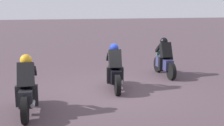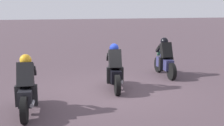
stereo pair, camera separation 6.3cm
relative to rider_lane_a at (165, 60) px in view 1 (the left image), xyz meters
name	(u,v)px [view 1 (the left image)]	position (x,y,z in m)	size (l,w,h in m)	color
ground_plane	(114,90)	(-1.45, 2.52, -0.62)	(120.00, 120.00, 0.00)	#493940
rider_lane_a	(165,60)	(0.00, 0.00, 0.00)	(2.04, 0.55, 1.51)	black
rider_lane_b	(115,71)	(-1.32, 2.46, 0.00)	(2.04, 0.61, 1.51)	black
rider_lane_c	(27,90)	(-2.87, 5.24, 0.00)	(2.04, 0.57, 1.51)	black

